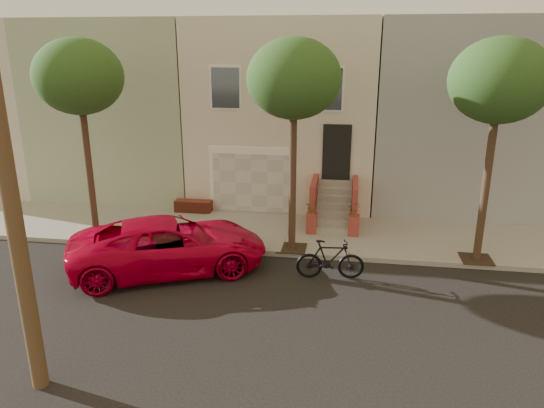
# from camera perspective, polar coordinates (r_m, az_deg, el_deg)

# --- Properties ---
(ground) EXTENTS (90.00, 90.00, 0.00)m
(ground) POSITION_cam_1_polar(r_m,az_deg,el_deg) (12.50, -4.55, -12.19)
(ground) COLOR black
(ground) RESTS_ON ground
(sidewalk) EXTENTS (40.00, 3.70, 0.15)m
(sidewalk) POSITION_cam_1_polar(r_m,az_deg,el_deg) (17.23, -0.50, -3.22)
(sidewalk) COLOR gray
(sidewalk) RESTS_ON ground
(house_row) EXTENTS (33.10, 11.70, 7.00)m
(house_row) POSITION_cam_1_polar(r_m,az_deg,el_deg) (22.03, 1.97, 10.94)
(house_row) COLOR beige
(house_row) RESTS_ON sidewalk
(tree_left) EXTENTS (2.70, 2.57, 6.30)m
(tree_left) POSITION_cam_1_polar(r_m,az_deg,el_deg) (16.58, -21.08, 13.21)
(tree_left) COLOR #2D2116
(tree_left) RESTS_ON sidewalk
(tree_mid) EXTENTS (2.70, 2.57, 6.30)m
(tree_mid) POSITION_cam_1_polar(r_m,az_deg,el_deg) (14.56, 2.50, 13.87)
(tree_mid) COLOR #2D2116
(tree_mid) RESTS_ON sidewalk
(tree_right) EXTENTS (2.70, 2.57, 6.30)m
(tree_right) POSITION_cam_1_polar(r_m,az_deg,el_deg) (14.98, 24.44, 12.47)
(tree_right) COLOR #2D2116
(tree_right) RESTS_ON sidewalk
(pickup_truck) EXTENTS (6.06, 4.53, 1.53)m
(pickup_truck) POSITION_cam_1_polar(r_m,az_deg,el_deg) (14.63, -11.58, -4.58)
(pickup_truck) COLOR #BD0025
(pickup_truck) RESTS_ON ground
(motorcycle) EXTENTS (1.93, 0.72, 1.13)m
(motorcycle) POSITION_cam_1_polar(r_m,az_deg,el_deg) (14.00, 6.63, -6.27)
(motorcycle) COLOR black
(motorcycle) RESTS_ON ground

